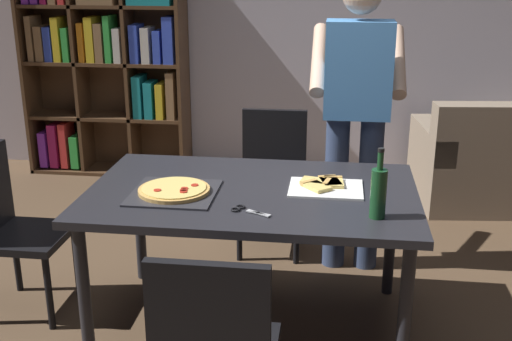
# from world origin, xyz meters

# --- Properties ---
(ground_plane) EXTENTS (12.00, 12.00, 0.00)m
(ground_plane) POSITION_xyz_m (0.00, 0.00, 0.00)
(ground_plane) COLOR brown
(back_wall) EXTENTS (6.40, 0.10, 2.80)m
(back_wall) POSITION_xyz_m (0.00, 2.60, 1.40)
(back_wall) COLOR #BCB7C6
(back_wall) RESTS_ON ground_plane
(dining_table) EXTENTS (1.61, 1.01, 0.75)m
(dining_table) POSITION_xyz_m (0.00, 0.00, 0.68)
(dining_table) COLOR #232328
(dining_table) RESTS_ON ground_plane
(chair_far_side) EXTENTS (0.42, 0.42, 0.90)m
(chair_far_side) POSITION_xyz_m (0.00, 0.99, 0.51)
(chair_far_side) COLOR black
(chair_far_side) RESTS_ON ground_plane
(chair_left_end) EXTENTS (0.42, 0.42, 0.90)m
(chair_left_end) POSITION_xyz_m (-1.29, 0.00, 0.51)
(chair_left_end) COLOR black
(chair_left_end) RESTS_ON ground_plane
(bookshelf) EXTENTS (1.40, 0.35, 1.95)m
(bookshelf) POSITION_xyz_m (-1.61, 2.38, 1.01)
(bookshelf) COLOR #513823
(bookshelf) RESTS_ON ground_plane
(person_serving_pizza) EXTENTS (0.55, 0.54, 1.75)m
(person_serving_pizza) POSITION_xyz_m (0.51, 0.77, 1.00)
(person_serving_pizza) COLOR #38476B
(person_serving_pizza) RESTS_ON ground_plane
(pepperoni_pizza_on_tray) EXTENTS (0.41, 0.41, 0.04)m
(pepperoni_pizza_on_tray) POSITION_xyz_m (-0.36, -0.10, 0.77)
(pepperoni_pizza_on_tray) COLOR #2D2D33
(pepperoni_pizza_on_tray) RESTS_ON dining_table
(pizza_slices_on_towel) EXTENTS (0.36, 0.28, 0.03)m
(pizza_slices_on_towel) POSITION_xyz_m (0.35, 0.08, 0.76)
(pizza_slices_on_towel) COLOR white
(pizza_slices_on_towel) RESTS_ON dining_table
(wine_bottle) EXTENTS (0.07, 0.07, 0.32)m
(wine_bottle) POSITION_xyz_m (0.59, -0.28, 0.87)
(wine_bottle) COLOR #194723
(wine_bottle) RESTS_ON dining_table
(kitchen_scissors) EXTENTS (0.20, 0.13, 0.01)m
(kitchen_scissors) POSITION_xyz_m (0.01, -0.28, 0.76)
(kitchen_scissors) COLOR silver
(kitchen_scissors) RESTS_ON dining_table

